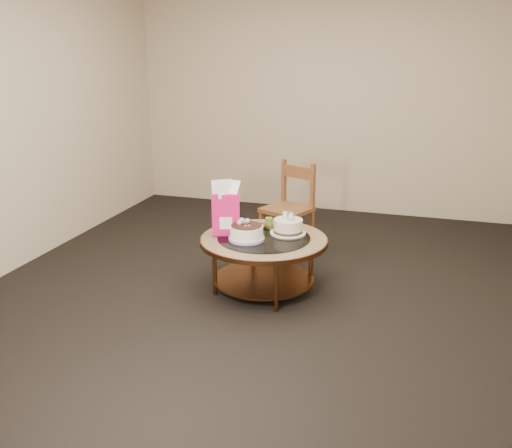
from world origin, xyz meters
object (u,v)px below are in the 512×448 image
(dining_chair, at_px, (289,208))
(coffee_table, at_px, (264,247))
(decorated_cake, at_px, (246,233))
(cream_cake, at_px, (288,227))
(gift_bag, at_px, (226,208))

(dining_chair, bearing_deg, coffee_table, -65.18)
(decorated_cake, bearing_deg, cream_cake, 41.70)
(cream_cake, bearing_deg, dining_chair, 118.53)
(coffee_table, xyz_separation_m, decorated_cake, (-0.11, -0.10, 0.13))
(gift_bag, bearing_deg, dining_chair, 54.78)
(decorated_cake, xyz_separation_m, cream_cake, (0.27, 0.24, 0.00))
(coffee_table, bearing_deg, dining_chair, 91.67)
(coffee_table, relative_size, gift_bag, 2.33)
(coffee_table, xyz_separation_m, dining_chair, (-0.03, 0.95, 0.06))
(coffee_table, distance_m, decorated_cake, 0.20)
(decorated_cake, bearing_deg, gift_bag, 156.53)
(decorated_cake, height_order, gift_bag, gift_bag)
(coffee_table, xyz_separation_m, gift_bag, (-0.31, -0.01, 0.30))
(cream_cake, bearing_deg, decorated_cake, -122.95)
(gift_bag, bearing_deg, coffee_table, -16.79)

